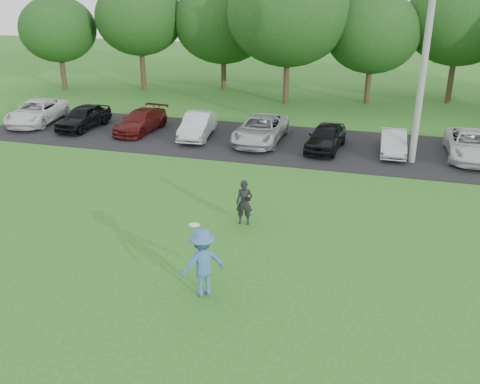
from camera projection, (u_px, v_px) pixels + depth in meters
The scene contains 7 objects.
ground at pixel (206, 284), 14.51m from camera, with size 100.00×100.00×0.00m, color #25671D.
parking_lot at pixel (292, 144), 26.08m from camera, with size 32.00×6.50×0.03m, color black.
utility_pole at pixel (427, 42), 21.71m from camera, with size 0.28×0.28×10.36m, color gray.
frisbee_player at pixel (202, 262), 13.70m from camera, with size 1.38×1.32×2.16m.
camera_bystander at pixel (244, 203), 17.67m from camera, with size 0.60×0.45×1.54m.
parked_cars at pixel (274, 131), 26.00m from camera, with size 30.88×4.78×1.25m.
tree_row at pixel (348, 23), 32.51m from camera, with size 42.39×9.85×8.64m.
Camera 1 is at (4.23, -11.74, 7.87)m, focal length 40.00 mm.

